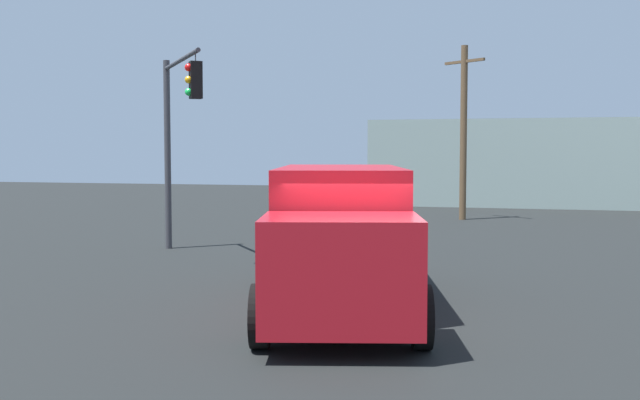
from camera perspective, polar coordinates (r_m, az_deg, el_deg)
The scene contains 5 objects.
ground_plane at distance 12.91m, azimuth 3.39°, elevation -9.82°, with size 100.00×100.00×0.00m, color black.
delivery_truck at distance 14.37m, azimuth 1.58°, elevation -2.64°, with size 4.38×7.99×2.71m.
traffic_light_primary at distance 21.95m, azimuth -11.08°, elevation 5.88°, with size 2.87×3.75×5.83m.
utility_pole at distance 33.29m, azimuth 11.03°, elevation 5.33°, with size 1.84×1.41×7.67m.
building_backdrop at distance 43.34m, azimuth 15.85°, elevation 2.79°, with size 17.38×6.00×4.78m, color gray.
Camera 1 is at (2.57, -12.28, 3.03)m, focal length 41.41 mm.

